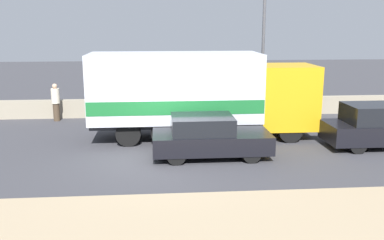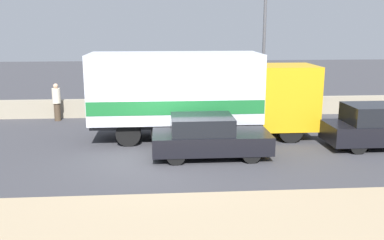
{
  "view_description": "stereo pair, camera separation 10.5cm",
  "coord_description": "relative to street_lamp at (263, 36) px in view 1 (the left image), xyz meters",
  "views": [
    {
      "loc": [
        -0.32,
        -13.78,
        4.47
      ],
      "look_at": [
        0.95,
        1.47,
        1.03
      ],
      "focal_mm": 40.0,
      "sensor_mm": 36.0,
      "label": 1
    },
    {
      "loc": [
        -0.21,
        -13.79,
        4.47
      ],
      "look_at": [
        0.95,
        1.47,
        1.03
      ],
      "focal_mm": 40.0,
      "sensor_mm": 36.0,
      "label": 2
    }
  ],
  "objects": [
    {
      "name": "car_sedan_second",
      "position": [
        3.38,
        -4.96,
        -3.14
      ],
      "size": [
        4.49,
        1.72,
        1.61
      ],
      "color": "black",
      "rests_on": "ground_plane"
    },
    {
      "name": "ground_plane",
      "position": [
        -4.61,
        -5.87,
        -3.92
      ],
      "size": [
        80.0,
        80.0,
        0.0
      ],
      "primitive_type": "plane",
      "color": "#38383D"
    },
    {
      "name": "pedestrian",
      "position": [
        -9.68,
        0.55,
        -3.0
      ],
      "size": [
        0.39,
        0.39,
        1.77
      ],
      "color": "#473828",
      "rests_on": "ground_plane"
    },
    {
      "name": "street_lamp",
      "position": [
        0.0,
        0.0,
        0.0
      ],
      "size": [
        0.56,
        0.28,
        6.75
      ],
      "color": "#4C4C51",
      "rests_on": "ground_plane"
    },
    {
      "name": "stone_wall_backdrop",
      "position": [
        -4.61,
        1.19,
        -3.48
      ],
      "size": [
        60.0,
        0.35,
        0.88
      ],
      "color": "gray",
      "rests_on": "ground_plane"
    },
    {
      "name": "car_hatchback",
      "position": [
        -3.19,
        -5.64,
        -3.21
      ],
      "size": [
        4.0,
        1.8,
        1.44
      ],
      "color": "black",
      "rests_on": "ground_plane"
    },
    {
      "name": "box_truck",
      "position": [
        -3.42,
        -3.17,
        -2.06
      ],
      "size": [
        8.81,
        2.51,
        3.39
      ],
      "color": "gold",
      "rests_on": "ground_plane"
    }
  ]
}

